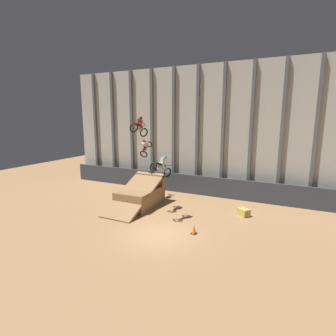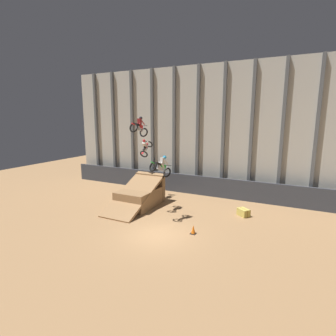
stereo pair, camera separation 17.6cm
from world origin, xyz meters
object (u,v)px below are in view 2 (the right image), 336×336
(dirt_ramp, at_px, (141,195))
(hay_bale_trackside, at_px, (243,212))
(rider_bike_center_air, at_px, (139,127))
(rider_bike_right_air, at_px, (161,167))
(traffic_cone_near_ramp, at_px, (193,230))
(rider_bike_left_air, at_px, (146,147))

(dirt_ramp, xyz_separation_m, hay_bale_trackside, (8.41, 1.22, -0.59))
(rider_bike_center_air, distance_m, rider_bike_right_air, 3.69)
(traffic_cone_near_ramp, bearing_deg, hay_bale_trackside, 63.35)
(rider_bike_left_air, bearing_deg, rider_bike_center_air, -73.78)
(dirt_ramp, height_order, hay_bale_trackside, dirt_ramp)
(hay_bale_trackside, bearing_deg, rider_bike_left_air, 175.53)
(dirt_ramp, relative_size, traffic_cone_near_ramp, 9.99)
(rider_bike_left_air, xyz_separation_m, rider_bike_center_air, (1.34, -3.15, 1.91))
(traffic_cone_near_ramp, xyz_separation_m, hay_bale_trackside, (2.32, 4.63, -0.00))
(rider_bike_center_air, bearing_deg, hay_bale_trackside, 19.62)
(rider_bike_left_air, bearing_deg, dirt_ramp, -79.76)
(rider_bike_left_air, distance_m, rider_bike_right_air, 5.53)
(hay_bale_trackside, bearing_deg, dirt_ramp, -171.74)
(rider_bike_left_air, relative_size, rider_bike_center_air, 1.08)
(rider_bike_center_air, relative_size, traffic_cone_near_ramp, 2.95)
(hay_bale_trackside, bearing_deg, rider_bike_center_air, -162.30)
(dirt_ramp, xyz_separation_m, traffic_cone_near_ramp, (6.09, -3.41, -0.59))
(dirt_ramp, xyz_separation_m, rider_bike_center_air, (0.75, -1.22, 5.80))
(rider_bike_left_air, bearing_deg, hay_bale_trackside, -11.29)
(rider_bike_right_air, height_order, hay_bale_trackside, rider_bike_right_air)
(rider_bike_right_air, bearing_deg, rider_bike_left_air, 155.37)
(dirt_ramp, height_order, rider_bike_left_air, rider_bike_left_air)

